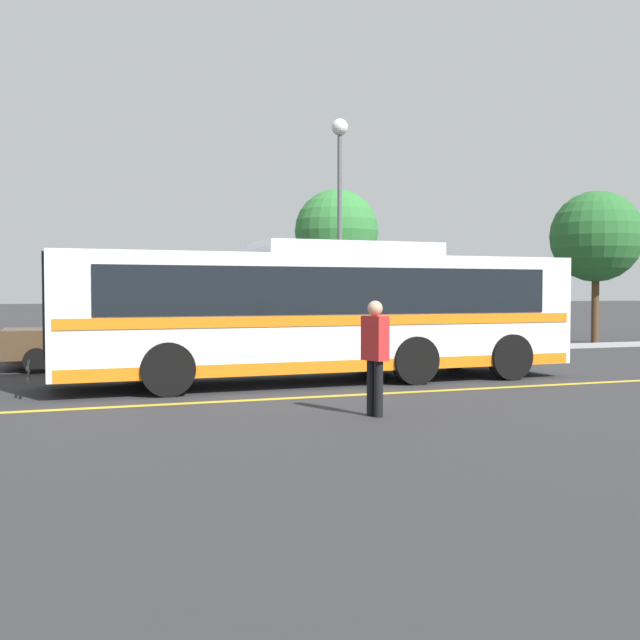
# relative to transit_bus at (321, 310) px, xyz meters

# --- Properties ---
(ground_plane) EXTENTS (220.00, 220.00, 0.00)m
(ground_plane) POSITION_rel_transit_bus_xyz_m (-1.11, 0.34, -1.53)
(ground_plane) COLOR #2D2D30
(lane_strip_0) EXTENTS (31.04, 0.20, 0.01)m
(lane_strip_0) POSITION_rel_transit_bus_xyz_m (-0.01, -2.20, -1.53)
(lane_strip_0) COLOR gold
(lane_strip_0) RESTS_ON ground_plane
(curb_strip) EXTENTS (39.04, 0.36, 0.15)m
(curb_strip) POSITION_rel_transit_bus_xyz_m (-0.01, 5.94, -1.46)
(curb_strip) COLOR #99999E
(curb_strip) RESTS_ON ground_plane
(transit_bus) EXTENTS (11.38, 2.76, 2.96)m
(transit_bus) POSITION_rel_transit_bus_xyz_m (0.00, 0.00, 0.00)
(transit_bus) COLOR silver
(transit_bus) RESTS_ON ground_plane
(parked_car_1) EXTENTS (4.10, 1.99, 1.52)m
(parked_car_1) POSITION_rel_transit_bus_xyz_m (-4.49, 4.64, -0.77)
(parked_car_1) COLOR #4C3823
(parked_car_1) RESTS_ON ground_plane
(pedestrian_0) EXTENTS (0.34, 0.47, 1.78)m
(pedestrian_0) POSITION_rel_transit_bus_xyz_m (-0.73, -4.50, -0.51)
(pedestrian_0) COLOR black
(pedestrian_0) RESTS_ON ground_plane
(street_lamp) EXTENTS (0.51, 0.51, 7.20)m
(street_lamp) POSITION_rel_transit_bus_xyz_m (2.95, 6.47, 3.60)
(street_lamp) COLOR #59595E
(street_lamp) RESTS_ON ground_plane
(tree_0) EXTENTS (3.41, 3.41, 5.70)m
(tree_0) POSITION_rel_transit_bus_xyz_m (13.88, 8.00, 2.45)
(tree_0) COLOR #513823
(tree_0) RESTS_ON ground_plane
(tree_1) EXTENTS (2.86, 2.86, 5.40)m
(tree_1) POSITION_rel_transit_bus_xyz_m (3.78, 8.89, 2.42)
(tree_1) COLOR #513823
(tree_1) RESTS_ON ground_plane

